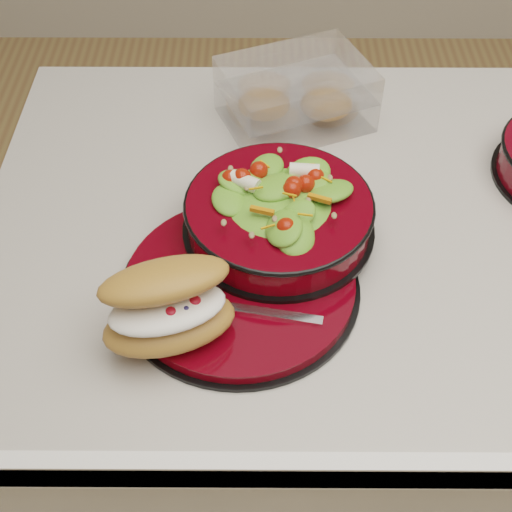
{
  "coord_description": "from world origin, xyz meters",
  "views": [
    {
      "loc": [
        -0.24,
        -0.7,
        1.58
      ],
      "look_at": [
        -0.24,
        -0.11,
        0.94
      ],
      "focal_mm": 50.0,
      "sensor_mm": 36.0,
      "label": 1
    }
  ],
  "objects_px": {
    "island_counter": "(389,392)",
    "pastry_box": "(296,96)",
    "croissant": "(168,306)",
    "dinner_plate": "(240,285)",
    "fork": "(247,310)",
    "salad_bowl": "(279,209)"
  },
  "relations": [
    {
      "from": "salad_bowl",
      "to": "fork",
      "type": "height_order",
      "value": "salad_bowl"
    },
    {
      "from": "island_counter",
      "to": "fork",
      "type": "bearing_deg",
      "value": -144.96
    },
    {
      "from": "croissant",
      "to": "pastry_box",
      "type": "distance_m",
      "value": 0.46
    },
    {
      "from": "dinner_plate",
      "to": "fork",
      "type": "relative_size",
      "value": 1.79
    },
    {
      "from": "dinner_plate",
      "to": "pastry_box",
      "type": "bearing_deg",
      "value": 77.4
    },
    {
      "from": "dinner_plate",
      "to": "fork",
      "type": "height_order",
      "value": "fork"
    },
    {
      "from": "island_counter",
      "to": "croissant",
      "type": "xyz_separation_m",
      "value": [
        -0.34,
        -0.21,
        0.51
      ]
    },
    {
      "from": "fork",
      "to": "croissant",
      "type": "bearing_deg",
      "value": 119.49
    },
    {
      "from": "island_counter",
      "to": "pastry_box",
      "type": "xyz_separation_m",
      "value": [
        -0.18,
        0.22,
        0.49
      ]
    },
    {
      "from": "dinner_plate",
      "to": "pastry_box",
      "type": "relative_size",
      "value": 1.17
    },
    {
      "from": "dinner_plate",
      "to": "salad_bowl",
      "type": "bearing_deg",
      "value": 60.78
    },
    {
      "from": "croissant",
      "to": "fork",
      "type": "xyz_separation_m",
      "value": [
        0.09,
        0.03,
        -0.04
      ]
    },
    {
      "from": "island_counter",
      "to": "salad_bowl",
      "type": "relative_size",
      "value": 4.95
    },
    {
      "from": "fork",
      "to": "pastry_box",
      "type": "xyz_separation_m",
      "value": [
        0.07,
        0.4,
        0.02
      ]
    },
    {
      "from": "dinner_plate",
      "to": "pastry_box",
      "type": "xyz_separation_m",
      "value": [
        0.08,
        0.35,
        0.03
      ]
    },
    {
      "from": "dinner_plate",
      "to": "pastry_box",
      "type": "distance_m",
      "value": 0.36
    },
    {
      "from": "salad_bowl",
      "to": "pastry_box",
      "type": "relative_size",
      "value": 0.98
    },
    {
      "from": "island_counter",
      "to": "dinner_plate",
      "type": "xyz_separation_m",
      "value": [
        -0.26,
        -0.13,
        0.46
      ]
    },
    {
      "from": "croissant",
      "to": "fork",
      "type": "height_order",
      "value": "croissant"
    },
    {
      "from": "fork",
      "to": "pastry_box",
      "type": "relative_size",
      "value": 0.66
    },
    {
      "from": "salad_bowl",
      "to": "pastry_box",
      "type": "height_order",
      "value": "salad_bowl"
    },
    {
      "from": "croissant",
      "to": "pastry_box",
      "type": "bearing_deg",
      "value": 52.84
    }
  ]
}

